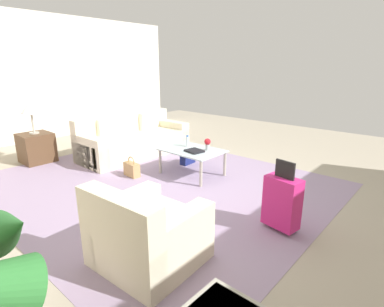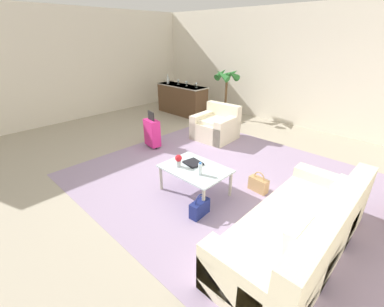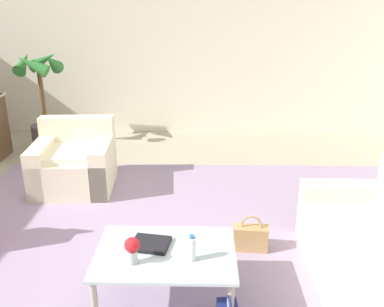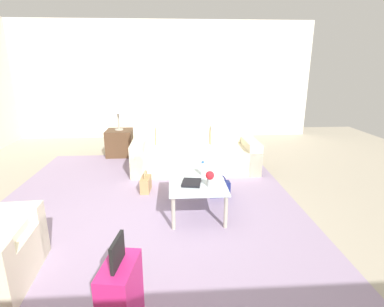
% 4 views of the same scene
% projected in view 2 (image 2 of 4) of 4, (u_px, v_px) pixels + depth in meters
% --- Properties ---
extents(ground_plane, '(12.00, 12.00, 0.00)m').
position_uv_depth(ground_plane, '(198.00, 173.00, 4.84)').
color(ground_plane, '#A89E89').
extents(wall_back, '(10.24, 0.12, 3.10)m').
position_uv_depth(wall_back, '(301.00, 69.00, 6.84)').
color(wall_back, silver).
rests_on(wall_back, ground).
extents(wall_left, '(0.12, 8.00, 3.10)m').
position_uv_depth(wall_left, '(69.00, 66.00, 7.37)').
color(wall_left, silver).
rests_on(wall_left, ground).
extents(area_rug, '(5.20, 4.40, 0.01)m').
position_uv_depth(area_rug, '(230.00, 181.00, 4.59)').
color(area_rug, '#9984A3').
rests_on(area_rug, ground).
extents(couch, '(0.96, 2.36, 0.85)m').
position_uv_depth(couch, '(303.00, 235.00, 2.95)').
color(couch, beige).
rests_on(couch, ground).
extents(armchair, '(0.98, 0.95, 0.82)m').
position_uv_depth(armchair, '(217.00, 127.00, 6.38)').
color(armchair, beige).
rests_on(armchair, ground).
extents(coffee_table, '(1.04, 0.75, 0.46)m').
position_uv_depth(coffee_table, '(195.00, 171.00, 4.09)').
color(coffee_table, silver).
rests_on(coffee_table, ground).
extents(water_bottle, '(0.06, 0.06, 0.20)m').
position_uv_depth(water_bottle, '(200.00, 169.00, 3.84)').
color(water_bottle, silver).
rests_on(water_bottle, coffee_table).
extents(coffee_table_book, '(0.32, 0.28, 0.03)m').
position_uv_depth(coffee_table_book, '(193.00, 163.00, 4.19)').
color(coffee_table_book, black).
rests_on(coffee_table_book, coffee_table).
extents(flower_vase, '(0.11, 0.11, 0.21)m').
position_uv_depth(flower_vase, '(179.00, 160.00, 4.06)').
color(flower_vase, '#B2B7BC').
rests_on(flower_vase, coffee_table).
extents(bar_console, '(1.78, 0.61, 0.92)m').
position_uv_depth(bar_console, '(182.00, 99.00, 8.29)').
color(bar_console, '#513823').
rests_on(bar_console, ground).
extents(wine_glass_leftmost, '(0.08, 0.08, 0.15)m').
position_uv_depth(wine_glass_leftmost, '(168.00, 80.00, 8.42)').
color(wine_glass_leftmost, silver).
rests_on(wine_glass_leftmost, bar_console).
extents(wine_glass_left_of_centre, '(0.08, 0.08, 0.15)m').
position_uv_depth(wine_glass_left_of_centre, '(178.00, 81.00, 8.21)').
color(wine_glass_left_of_centre, silver).
rests_on(wine_glass_left_of_centre, bar_console).
extents(wine_glass_right_of_centre, '(0.08, 0.08, 0.15)m').
position_uv_depth(wine_glass_right_of_centre, '(186.00, 82.00, 7.93)').
color(wine_glass_right_of_centre, silver).
rests_on(wine_glass_right_of_centre, bar_console).
extents(wine_glass_rightmost, '(0.08, 0.08, 0.15)m').
position_uv_depth(wine_glass_rightmost, '(196.00, 84.00, 7.68)').
color(wine_glass_rightmost, silver).
rests_on(wine_glass_rightmost, bar_console).
extents(wine_bottle_clear, '(0.07, 0.07, 0.30)m').
position_uv_depth(wine_bottle_clear, '(168.00, 80.00, 8.31)').
color(wine_bottle_clear, silver).
rests_on(wine_bottle_clear, bar_console).
extents(suitcase_magenta, '(0.43, 0.28, 0.85)m').
position_uv_depth(suitcase_magenta, '(152.00, 132.00, 5.83)').
color(suitcase_magenta, '#D12375').
rests_on(suitcase_magenta, ground).
extents(handbag_tan, '(0.33, 0.17, 0.36)m').
position_uv_depth(handbag_tan, '(258.00, 184.00, 4.25)').
color(handbag_tan, tan).
rests_on(handbag_tan, ground).
extents(handbag_navy, '(0.16, 0.33, 0.36)m').
position_uv_depth(handbag_navy, '(200.00, 208.00, 3.67)').
color(handbag_navy, navy).
rests_on(handbag_navy, ground).
extents(potted_palm, '(0.64, 0.64, 1.51)m').
position_uv_depth(potted_palm, '(226.00, 94.00, 7.75)').
color(potted_palm, '#514C56').
rests_on(potted_palm, ground).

